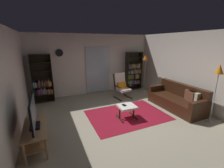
% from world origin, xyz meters
% --- Properties ---
extents(ground_plane, '(7.02, 7.02, 0.00)m').
position_xyz_m(ground_plane, '(0.00, 0.00, 0.00)').
color(ground_plane, '#A39B82').
extents(wall_back, '(5.60, 0.06, 2.60)m').
position_xyz_m(wall_back, '(0.00, 2.90, 1.30)').
color(wall_back, silver).
rests_on(wall_back, ground).
extents(wall_left, '(0.06, 6.00, 2.60)m').
position_xyz_m(wall_left, '(-2.70, 0.00, 1.30)').
color(wall_left, silver).
rests_on(wall_left, ground).
extents(wall_right, '(0.06, 6.00, 2.60)m').
position_xyz_m(wall_right, '(2.70, 0.00, 1.30)').
color(wall_right, silver).
rests_on(wall_right, ground).
extents(glass_door_panel, '(1.10, 0.01, 2.00)m').
position_xyz_m(glass_door_panel, '(0.20, 2.83, 1.05)').
color(glass_door_panel, silver).
extents(area_rug, '(2.43, 1.73, 0.01)m').
position_xyz_m(area_rug, '(0.28, 0.28, 0.00)').
color(area_rug, maroon).
rests_on(area_rug, ground).
extents(tv_stand, '(0.48, 1.12, 0.48)m').
position_xyz_m(tv_stand, '(-2.30, -0.19, 0.32)').
color(tv_stand, tan).
rests_on(tv_stand, ground).
extents(television, '(0.20, 1.03, 0.66)m').
position_xyz_m(television, '(-2.30, -0.20, 0.80)').
color(television, black).
rests_on(television, tv_stand).
extents(bookshelf_near_tv, '(0.73, 0.30, 1.83)m').
position_xyz_m(bookshelf_near_tv, '(-2.11, 2.63, 0.79)').
color(bookshelf_near_tv, black).
rests_on(bookshelf_near_tv, ground).
extents(bookshelf_near_sofa, '(0.78, 0.30, 1.81)m').
position_xyz_m(bookshelf_near_sofa, '(1.95, 2.67, 0.82)').
color(bookshelf_near_sofa, black).
rests_on(bookshelf_near_sofa, ground).
extents(leather_sofa, '(0.81, 1.98, 0.85)m').
position_xyz_m(leather_sofa, '(2.13, 0.05, 0.31)').
color(leather_sofa, '#361D10').
rests_on(leather_sofa, ground).
extents(lounge_armchair, '(0.63, 0.71, 1.02)m').
position_xyz_m(lounge_armchair, '(0.86, 1.81, 0.53)').
color(lounge_armchair, black).
rests_on(lounge_armchair, ground).
extents(ottoman, '(0.54, 0.50, 0.40)m').
position_xyz_m(ottoman, '(0.17, 0.13, 0.33)').
color(ottoman, white).
rests_on(ottoman, ground).
extents(tv_remote, '(0.08, 0.15, 0.02)m').
position_xyz_m(tv_remote, '(0.13, 0.20, 0.41)').
color(tv_remote, black).
rests_on(tv_remote, ottoman).
extents(cell_phone, '(0.09, 0.15, 0.01)m').
position_xyz_m(cell_phone, '(0.09, 0.19, 0.41)').
color(cell_phone, black).
rests_on(cell_phone, ottoman).
extents(floor_lamp_by_sofa, '(0.22, 0.22, 1.69)m').
position_xyz_m(floor_lamp_by_sofa, '(2.29, -1.06, 1.41)').
color(floor_lamp_by_sofa, '#A5A5AD').
rests_on(floor_lamp_by_sofa, ground).
extents(floor_lamp_by_shelf, '(0.22, 0.22, 1.72)m').
position_xyz_m(floor_lamp_by_shelf, '(2.19, 2.09, 1.44)').
color(floor_lamp_by_shelf, '#A5A5AD').
rests_on(floor_lamp_by_shelf, ground).
extents(wall_clock, '(0.29, 0.03, 0.29)m').
position_xyz_m(wall_clock, '(-1.39, 2.82, 1.85)').
color(wall_clock, silver).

